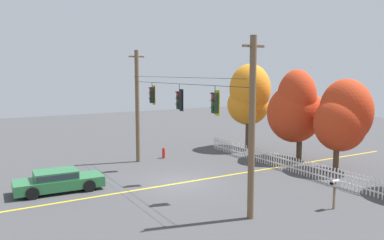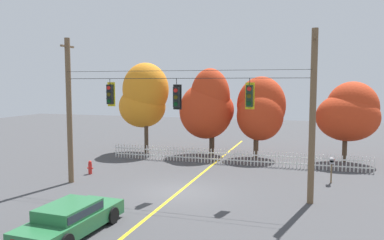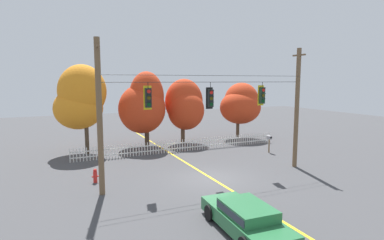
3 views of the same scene
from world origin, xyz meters
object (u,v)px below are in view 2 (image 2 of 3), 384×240
Objects in this scene: roadside_mailbox at (332,162)px; autumn_maple_near_fence at (145,98)px; traffic_signal_southbound_primary at (250,96)px; parked_car at (71,218)px; fire_hydrant at (90,167)px; autumn_maple_mid at (209,107)px; traffic_signal_northbound_primary at (110,94)px; autumn_maple_far_west at (350,113)px; traffic_signal_westbound_side at (177,97)px; autumn_oak_far_east at (261,110)px.

autumn_maple_near_fence is at bearing 156.78° from roadside_mailbox.
roadside_mailbox is (3.88, 4.05, -3.70)m from traffic_signal_southbound_primary.
fire_hydrant is (-4.45, 8.43, -0.21)m from parked_car.
fire_hydrant is (-5.18, -8.16, -3.23)m from autumn_maple_mid.
traffic_signal_northbound_primary is 5.54m from fire_hydrant.
autumn_maple_mid reaches higher than roadside_mailbox.
autumn_maple_far_west reaches higher than fire_hydrant.
traffic_signal_southbound_primary is 0.26× the size of autumn_maple_far_west.
traffic_signal_northbound_primary is at bearing -159.97° from roadside_mailbox.
traffic_signal_westbound_side is 7.82m from parked_car.
traffic_signal_westbound_side is at bearing -180.00° from traffic_signal_southbound_primary.
traffic_signal_northbound_primary is at bearing -140.37° from autumn_maple_far_west.
traffic_signal_westbound_side is 13.64m from autumn_maple_far_west.
traffic_signal_westbound_side is 9.23m from roadside_mailbox.
traffic_signal_westbound_side reaches higher than autumn_maple_far_west.
traffic_signal_westbound_side is at bearing -130.48° from autumn_maple_far_west.
autumn_maple_mid is at bearing 95.91° from traffic_signal_westbound_side.
autumn_maple_mid is (2.60, 10.20, -1.22)m from traffic_signal_northbound_primary.
autumn_maple_far_west reaches higher than roadside_mailbox.
traffic_signal_westbound_side is at bearing -0.00° from traffic_signal_northbound_primary.
traffic_signal_northbound_primary is at bearing 106.31° from parked_car.
fire_hydrant is (-0.08, -7.86, -3.87)m from autumn_maple_near_fence.
parked_car is 9.54m from fire_hydrant.
parked_car is (-4.58, -16.71, -2.85)m from autumn_oak_far_east.
autumn_maple_mid is at bearing 57.59° from fire_hydrant.
roadside_mailbox is at bearing 8.36° from fire_hydrant.
traffic_signal_northbound_primary is 0.24× the size of autumn_oak_far_east.
roadside_mailbox is at bearing -102.12° from autumn_maple_far_west.
autumn_oak_far_east is at bearing 1.81° from autumn_maple_mid.
autumn_maple_far_west is at bearing 28.84° from fire_hydrant.
autumn_maple_mid is at bearing 3.40° from autumn_maple_near_fence.
traffic_signal_northbound_primary reaches higher than fire_hydrant.
roadside_mailbox is (9.25, 10.45, 0.53)m from parked_car.
autumn_maple_near_fence is 5.15m from autumn_maple_mid.
traffic_signal_southbound_primary is at bearing -133.71° from roadside_mailbox.
traffic_signal_westbound_side is at bearing -58.12° from autumn_maple_near_fence.
traffic_signal_southbound_primary is 1.80× the size of fire_hydrant.
fire_hydrant is at bearing 141.68° from traffic_signal_northbound_primary.
roadside_mailbox is (13.62, -5.84, -3.13)m from autumn_maple_near_fence.
traffic_signal_southbound_primary reaches higher than roadside_mailbox.
fire_hydrant is at bearing -90.60° from autumn_maple_near_fence.
parked_car is at bearing -73.69° from traffic_signal_northbound_primary.
traffic_signal_southbound_primary is 1.04× the size of roadside_mailbox.
traffic_signal_westbound_side is 11.66m from autumn_maple_near_fence.
autumn_maple_mid reaches higher than fire_hydrant.
autumn_maple_mid is at bearing -179.27° from autumn_maple_far_west.
autumn_oak_far_east is at bearing -179.95° from autumn_maple_far_west.
traffic_signal_westbound_side is 0.24× the size of autumn_maple_mid.
autumn_maple_mid is 16.88m from parked_car.
autumn_maple_near_fence is 15.00m from autumn_maple_far_west.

